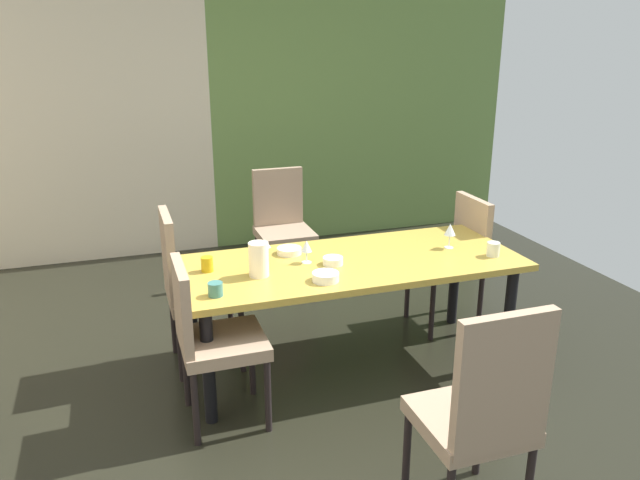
% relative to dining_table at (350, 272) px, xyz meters
% --- Properties ---
extents(ground_plane, '(5.99, 6.19, 0.02)m').
position_rel_dining_table_xyz_m(ground_plane, '(-0.30, -0.42, -0.65)').
color(ground_plane, black).
extents(back_panel_interior, '(2.89, 0.10, 2.87)m').
position_rel_dining_table_xyz_m(back_panel_interior, '(-1.85, 2.62, 0.80)').
color(back_panel_interior, beige).
rests_on(back_panel_interior, ground_plane).
extents(garden_window_panel, '(3.10, 0.10, 2.87)m').
position_rel_dining_table_xyz_m(garden_window_panel, '(1.14, 2.62, 0.80)').
color(garden_window_panel, '#5B793D').
rests_on(garden_window_panel, ground_plane).
extents(dining_table, '(2.08, 0.87, 0.72)m').
position_rel_dining_table_xyz_m(dining_table, '(0.00, 0.00, 0.00)').
color(dining_table, '#B39339').
rests_on(dining_table, ground_plane).
extents(chair_right_far, '(0.44, 0.44, 0.94)m').
position_rel_dining_table_xyz_m(chair_right_far, '(0.93, 0.33, -0.11)').
color(chair_right_far, '#997F66').
rests_on(chair_right_far, ground_plane).
extents(chair_head_near, '(0.44, 0.44, 1.05)m').
position_rel_dining_table_xyz_m(chair_head_near, '(0.02, -1.45, -0.07)').
color(chair_head_near, '#997F66').
rests_on(chair_head_near, ground_plane).
extents(chair_left_far, '(0.45, 0.44, 1.02)m').
position_rel_dining_table_xyz_m(chair_left_far, '(-0.94, 0.33, -0.08)').
color(chair_left_far, '#997F66').
rests_on(chair_left_far, ground_plane).
extents(chair_left_near, '(0.45, 0.44, 0.93)m').
position_rel_dining_table_xyz_m(chair_left_near, '(-0.93, -0.33, -0.11)').
color(chair_left_near, '#997F66').
rests_on(chair_left_near, ground_plane).
extents(chair_head_far, '(0.44, 0.44, 0.97)m').
position_rel_dining_table_xyz_m(chair_head_far, '(-0.04, 1.44, -0.10)').
color(chair_head_far, '#997F66').
rests_on(chair_head_far, ground_plane).
extents(wine_glass_west, '(0.06, 0.06, 0.14)m').
position_rel_dining_table_xyz_m(wine_glass_west, '(-0.27, 0.05, 0.18)').
color(wine_glass_west, silver).
rests_on(wine_glass_west, dining_table).
extents(wine_glass_near_window, '(0.07, 0.07, 0.16)m').
position_rel_dining_table_xyz_m(wine_glass_near_window, '(0.68, 0.01, 0.19)').
color(wine_glass_near_window, silver).
rests_on(wine_glass_near_window, dining_table).
extents(serving_bowl_center, '(0.15, 0.15, 0.04)m').
position_rel_dining_table_xyz_m(serving_bowl_center, '(-0.32, 0.23, 0.10)').
color(serving_bowl_center, white).
rests_on(serving_bowl_center, dining_table).
extents(serving_bowl_rear, '(0.12, 0.12, 0.05)m').
position_rel_dining_table_xyz_m(serving_bowl_rear, '(-0.13, -0.03, 0.10)').
color(serving_bowl_rear, white).
rests_on(serving_bowl_rear, dining_table).
extents(serving_bowl_north, '(0.15, 0.15, 0.05)m').
position_rel_dining_table_xyz_m(serving_bowl_north, '(-0.25, -0.26, 0.10)').
color(serving_bowl_north, white).
rests_on(serving_bowl_north, dining_table).
extents(cup_east, '(0.08, 0.08, 0.09)m').
position_rel_dining_table_xyz_m(cup_east, '(0.86, -0.21, 0.12)').
color(cup_east, beige).
rests_on(cup_east, dining_table).
extents(cup_left, '(0.07, 0.07, 0.09)m').
position_rel_dining_table_xyz_m(cup_left, '(-0.86, 0.10, 0.12)').
color(cup_left, '#BD9713').
rests_on(cup_left, dining_table).
extents(cup_near_shelf, '(0.08, 0.08, 0.07)m').
position_rel_dining_table_xyz_m(cup_near_shelf, '(-0.87, -0.27, 0.11)').
color(cup_near_shelf, '#39716B').
rests_on(cup_near_shelf, dining_table).
extents(pitcher_corner, '(0.13, 0.11, 0.20)m').
position_rel_dining_table_xyz_m(pitcher_corner, '(-0.59, -0.07, 0.18)').
color(pitcher_corner, white).
rests_on(pitcher_corner, dining_table).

